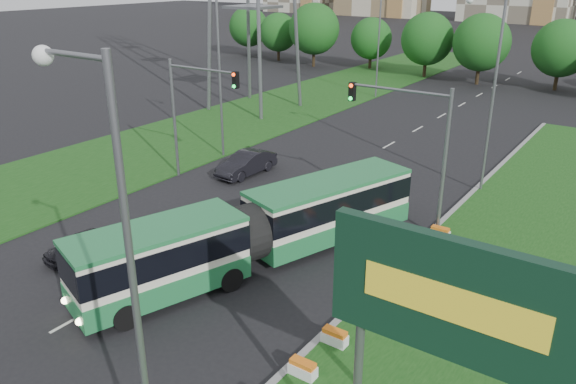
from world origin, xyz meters
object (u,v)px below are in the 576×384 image
Objects in this scene: articulated_bus at (256,228)px; shopping_trolley at (97,285)px; billboard at (452,313)px; car_left_far at (246,163)px; traffic_mast_left at (191,102)px; pedestrian at (83,277)px; traffic_mast_median at (417,136)px; car_left_near at (82,245)px.

articulated_bus reaches higher than shopping_trolley.
car_left_far is at bearing 138.88° from billboard.
traffic_mast_left is 4.51× the size of pedestrian.
pedestrian is at bearing 174.81° from billboard.
articulated_bus reaches higher than car_left_far.
billboard and traffic_mast_median have the same top height.
billboard is at bearing 2.41° from shopping_trolley.
billboard is at bearing -37.96° from car_left_far.
shopping_trolley is at bearing -72.25° from car_left_far.
shopping_trolley is at bearing -20.80° from car_left_near.
traffic_mast_left is at bearing 165.93° from articulated_bus.
billboard and traffic_mast_left have the same top height.
traffic_mast_median and traffic_mast_left have the same top height.
billboard is 12.68× the size of shopping_trolley.
traffic_mast_left is 12.68× the size of shopping_trolley.
car_left_far is (-20.42, 17.82, -5.37)m from billboard.
pedestrian is at bearing -28.78° from car_left_near.
traffic_mast_median is 1.00× the size of traffic_mast_left.
pedestrian is 2.81× the size of shopping_trolley.
traffic_mast_left is (-22.63, 15.00, -0.81)m from billboard.
traffic_mast_left is 1.66× the size of car_left_far.
pedestrian is (-8.98, -14.51, -4.46)m from traffic_mast_median.
car_left_near is 0.78× the size of car_left_far.
traffic_mast_median reaches higher than car_left_near.
car_left_far is at bearing 172.00° from traffic_mast_median.
billboard reaches higher than pedestrian.
shopping_trolley is (3.24, -1.66, -0.33)m from car_left_near.
billboard is 1.00× the size of traffic_mast_left.
traffic_mast_left is 13.02m from articulated_bus.
billboard is 0.45× the size of articulated_bus.
shopping_trolley is (-16.30, 2.01, -5.85)m from billboard.
traffic_mast_median is at bearing -53.88° from pedestrian.
car_left_far is (-12.95, 1.82, -4.55)m from traffic_mast_median.
articulated_bus reaches higher than car_left_near.
traffic_mast_left is 5.79m from car_left_far.
traffic_mast_left is at bearing 125.39° from shopping_trolley.
articulated_bus reaches higher than pedestrian.
pedestrian is at bearing -96.56° from shopping_trolley.
shopping_trolley is (4.12, -15.82, -0.48)m from car_left_far.
billboard is 17.44m from shopping_trolley.
car_left_near is at bearing -129.89° from articulated_bus.
traffic_mast_median reaches higher than car_left_far.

